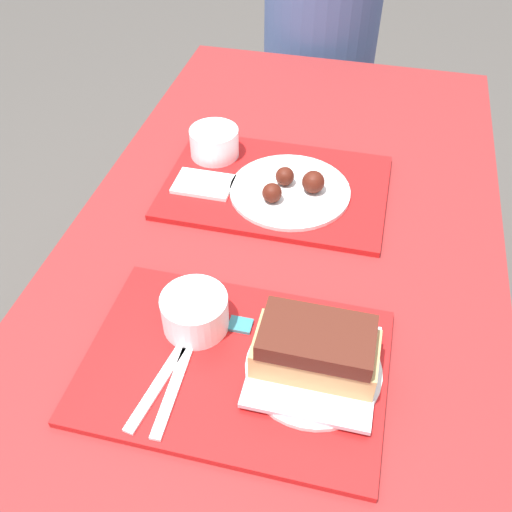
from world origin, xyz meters
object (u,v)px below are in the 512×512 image
tray_far (276,187)px  person_seated_across (321,28)px  bowl_coleslaw_near (195,311)px  bowl_coleslaw_far (214,141)px  wings_plate_far (291,189)px  tray_near (235,365)px  brisket_sandwich_plate (315,354)px

tray_far → person_seated_across: (-0.04, 0.83, -0.02)m
bowl_coleslaw_near → person_seated_across: (0.01, 1.20, -0.05)m
bowl_coleslaw_far → wings_plate_far: (0.18, -0.09, -0.02)m
wings_plate_far → bowl_coleslaw_near: bearing=-102.5°
bowl_coleslaw_near → person_seated_across: 1.20m
tray_near → bowl_coleslaw_far: bearing=109.6°
brisket_sandwich_plate → person_seated_across: size_ratio=0.29×
tray_near → bowl_coleslaw_far: 0.54m
tray_far → brisket_sandwich_plate: bearing=-71.0°
tray_far → brisket_sandwich_plate: size_ratio=2.23×
tray_near → brisket_sandwich_plate: bearing=7.3°
tray_near → tray_far: bearing=94.2°
person_seated_across → tray_far: bearing=-87.6°
bowl_coleslaw_far → person_seated_across: size_ratio=0.15×
tray_near → person_seated_across: person_seated_across is taller
bowl_coleslaw_far → brisket_sandwich_plate: bearing=-59.2°
tray_near → brisket_sandwich_plate: size_ratio=2.23×
tray_far → wings_plate_far: bearing=-31.0°
tray_far → bowl_coleslaw_far: 0.17m
bowl_coleslaw_far → wings_plate_far: 0.21m
bowl_coleslaw_far → person_seated_across: (0.11, 0.75, -0.05)m
brisket_sandwich_plate → person_seated_across: person_seated_across is taller
bowl_coleslaw_far → wings_plate_far: bearing=-27.1°
bowl_coleslaw_near → bowl_coleslaw_far: size_ratio=1.00×
tray_far → bowl_coleslaw_near: 0.38m
brisket_sandwich_plate → wings_plate_far: (-0.11, 0.40, -0.03)m
tray_far → bowl_coleslaw_near: (-0.05, -0.38, 0.04)m
wings_plate_far → person_seated_across: bearing=94.7°
person_seated_across → wings_plate_far: bearing=-85.3°
brisket_sandwich_plate → bowl_coleslaw_far: 0.57m
tray_far → person_seated_across: size_ratio=0.65×
bowl_coleslaw_near → wings_plate_far: bowl_coleslaw_near is taller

